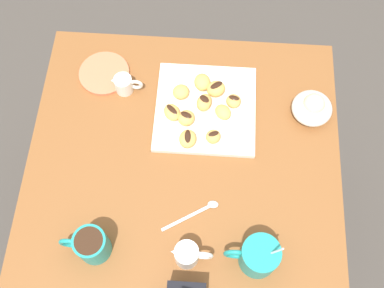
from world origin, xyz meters
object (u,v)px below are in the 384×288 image
beignet_7 (223,112)px  beignet_8 (181,92)px  cream_pitcher_white (187,254)px  ice_cream_bowl (312,107)px  pastry_plate_square (205,109)px  beignet_9 (187,118)px  beignet_0 (202,82)px  beignet_4 (172,112)px  saucer_coral_left (104,73)px  beignet_1 (216,89)px  beignet_6 (234,101)px  chocolate_sauce_pitcher (124,84)px  beignet_3 (188,139)px  dining_table (184,182)px  beignet_2 (213,137)px  coffee_mug_teal_left (259,256)px  coffee_mug_teal_right (91,245)px  beignet_5 (204,103)px

beignet_7 → beignet_8: size_ratio=1.04×
cream_pitcher_white → ice_cream_bowl: size_ratio=0.92×
pastry_plate_square → beignet_9: size_ratio=5.84×
ice_cream_bowl → beignet_0: size_ratio=2.05×
cream_pitcher_white → beignet_4: 0.40m
saucer_coral_left → beignet_1: 0.34m
beignet_6 → chocolate_sauce_pitcher: bearing=-6.8°
beignet_3 → cream_pitcher_white: bearing=93.8°
beignet_8 → beignet_9: beignet_9 is taller
chocolate_sauce_pitcher → beignet_0: size_ratio=1.66×
dining_table → beignet_2: (-0.08, -0.07, 0.18)m
dining_table → beignet_6: size_ratio=20.15×
ice_cream_bowl → chocolate_sauce_pitcher: 0.54m
saucer_coral_left → beignet_8: size_ratio=3.09×
ice_cream_bowl → beignet_9: (0.35, 0.06, -0.00)m
dining_table → beignet_1: bearing=-109.4°
ice_cream_bowl → beignet_8: 0.37m
beignet_1 → beignet_7: size_ratio=1.08×
dining_table → beignet_8: 0.28m
coffee_mug_teal_left → coffee_mug_teal_right: (0.41, -0.00, 0.00)m
coffee_mug_teal_left → cream_pitcher_white: coffee_mug_teal_left is taller
coffee_mug_teal_left → beignet_9: (0.20, -0.37, -0.02)m
beignet_4 → beignet_8: same height
beignet_0 → pastry_plate_square: bearing=100.7°
chocolate_sauce_pitcher → saucer_coral_left: 0.09m
beignet_4 → beignet_9: size_ratio=1.13×
beignet_1 → beignet_4: (0.12, 0.08, -0.00)m
coffee_mug_teal_right → beignet_5: bearing=-121.0°
beignet_0 → beignet_4: beignet_0 is taller
pastry_plate_square → saucer_coral_left: (0.31, -0.10, -0.00)m
coffee_mug_teal_right → beignet_8: bearing=-112.1°
chocolate_sauce_pitcher → beignet_9: bearing=151.9°
ice_cream_bowl → saucer_coral_left: bearing=-8.7°
beignet_0 → beignet_8: (0.06, 0.04, -0.00)m
beignet_4 → beignet_5: size_ratio=1.03×
cream_pitcher_white → beignet_8: cream_pitcher_white is taller
beignet_0 → beignet_3: size_ratio=1.00×
beignet_6 → beignet_3: bearing=46.0°
coffee_mug_teal_right → chocolate_sauce_pitcher: 0.47m
ice_cream_bowl → saucer_coral_left: size_ratio=0.76×
coffee_mug_teal_left → ice_cream_bowl: coffee_mug_teal_left is taller
cream_pitcher_white → saucer_coral_left: cream_pitcher_white is taller
ice_cream_bowl → beignet_5: (0.30, 0.00, -0.00)m
beignet_4 → beignet_9: (-0.04, 0.02, 0.00)m
beignet_8 → beignet_3: bearing=101.5°
beignet_0 → beignet_2: 0.18m
saucer_coral_left → beignet_0: 0.30m
beignet_3 → beignet_1: bearing=-113.4°
beignet_0 → beignet_1: beignet_1 is taller
cream_pitcher_white → beignet_5: (-0.02, -0.43, -0.00)m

